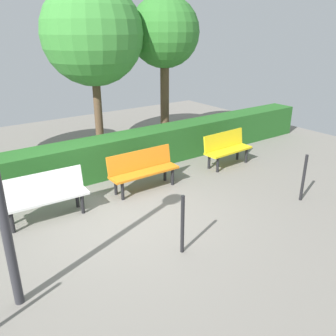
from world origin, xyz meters
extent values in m
plane|color=gray|center=(0.00, 0.00, 0.00)|extent=(16.63, 16.63, 0.00)
cube|color=yellow|center=(-3.49, -0.71, 0.41)|extent=(1.40, 0.48, 0.05)
cube|color=yellow|center=(-3.48, -0.90, 0.65)|extent=(1.38, 0.16, 0.42)
cylinder|color=black|center=(-4.03, -0.59, 0.20)|extent=(0.07, 0.07, 0.39)
cylinder|color=black|center=(-4.02, -0.89, 0.20)|extent=(0.07, 0.07, 0.39)
cylinder|color=black|center=(-2.95, -0.54, 0.20)|extent=(0.07, 0.07, 0.39)
cylinder|color=black|center=(-2.94, -0.84, 0.20)|extent=(0.07, 0.07, 0.39)
cube|color=orange|center=(-0.94, -0.73, 0.41)|extent=(1.59, 0.42, 0.05)
cube|color=orange|center=(-0.94, -0.92, 0.65)|extent=(1.59, 0.11, 0.42)
cylinder|color=black|center=(-1.59, -0.58, 0.20)|extent=(0.07, 0.07, 0.39)
cylinder|color=black|center=(-1.59, -0.88, 0.20)|extent=(0.07, 0.07, 0.39)
cylinder|color=black|center=(-0.29, -0.58, 0.20)|extent=(0.07, 0.07, 0.39)
cylinder|color=black|center=(-0.29, -0.88, 0.20)|extent=(0.07, 0.07, 0.39)
cube|color=white|center=(1.25, -0.70, 0.41)|extent=(1.59, 0.49, 0.05)
cube|color=white|center=(1.24, -0.89, 0.65)|extent=(1.58, 0.17, 0.42)
cylinder|color=black|center=(0.62, -0.52, 0.20)|extent=(0.07, 0.07, 0.39)
cylinder|color=black|center=(0.60, -0.82, 0.20)|extent=(0.07, 0.07, 0.39)
cylinder|color=black|center=(1.89, -0.58, 0.20)|extent=(0.07, 0.07, 0.39)
cylinder|color=black|center=(1.88, -0.88, 0.20)|extent=(0.07, 0.07, 0.39)
cube|color=#266023|center=(-1.06, -2.03, 0.46)|extent=(12.63, 0.74, 0.91)
cylinder|color=brown|center=(-3.33, -3.34, 1.33)|extent=(0.26, 0.26, 2.65)
sphere|color=#337A2D|center=(-3.33, -3.34, 3.25)|extent=(1.99, 1.99, 1.99)
cylinder|color=brown|center=(-1.27, -3.65, 1.21)|extent=(0.22, 0.22, 2.42)
sphere|color=#3D8C38|center=(-1.27, -3.65, 3.21)|extent=(2.63, 2.63, 2.63)
cylinder|color=black|center=(-3.30, 1.61, 0.50)|extent=(0.06, 0.06, 1.00)
cylinder|color=black|center=(-0.16, 1.61, 0.50)|extent=(0.06, 0.06, 1.00)
cylinder|color=#2D2D33|center=(2.26, 1.25, 1.45)|extent=(0.12, 0.12, 2.91)
camera|label=1|loc=(2.81, 5.35, 3.35)|focal=37.62mm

